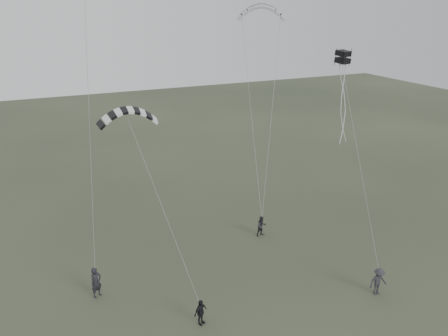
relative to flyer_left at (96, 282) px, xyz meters
name	(u,v)px	position (x,y,z in m)	size (l,w,h in m)	color
ground	(239,307)	(7.48, -4.46, -0.99)	(140.00, 140.00, 0.00)	#2D3827
flyer_left	(96,282)	(0.00, 0.00, 0.00)	(0.72, 0.47, 1.98)	black
flyer_right	(262,226)	(12.75, 2.50, -0.19)	(0.78, 0.60, 1.60)	#252529
flyer_center	(201,312)	(4.88, -4.87, -0.21)	(0.91, 0.38, 1.56)	black
flyer_far	(378,281)	(15.78, -6.78, -0.09)	(1.16, 0.66, 1.79)	#2D2D32
kite_pale_large	(261,6)	(15.49, 8.55, 15.58)	(3.79, 0.85, 1.57)	#B2B4B7
kite_striped	(127,110)	(2.89, 0.96, 10.13)	(3.40, 0.85, 1.30)	black
kite_box	(343,57)	(16.07, -1.11, 12.69)	(0.73, 0.73, 0.75)	black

